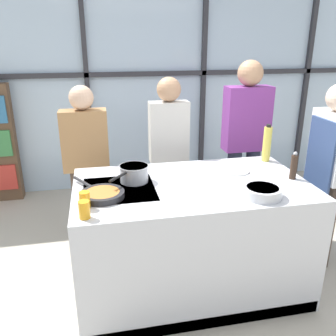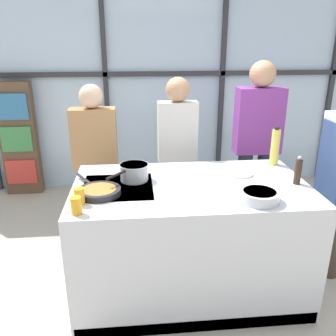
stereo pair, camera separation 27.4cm
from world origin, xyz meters
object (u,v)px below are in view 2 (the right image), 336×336
at_px(juice_glass_far, 79,196).
at_px(spectator_far_left, 95,156).
at_px(mixing_bowl, 259,196).
at_px(juice_glass_near, 76,206).
at_px(white_plate, 238,173).
at_px(frying_pan, 99,191).
at_px(saucepan, 134,172).
at_px(spectator_center_right, 257,140).
at_px(pepper_grinder, 298,171).
at_px(oil_bottle, 275,147).
at_px(spectator_center_left, 177,148).

bearing_deg(juice_glass_far, spectator_far_left, 90.54).
bearing_deg(mixing_bowl, juice_glass_near, -176.57).
bearing_deg(white_plate, frying_pan, -164.80).
relative_size(saucepan, juice_glass_near, 3.05).
relative_size(spectator_far_left, juice_glass_far, 13.92).
xyz_separation_m(frying_pan, mixing_bowl, (1.10, -0.22, 0.02)).
bearing_deg(mixing_bowl, white_plate, 89.69).
xyz_separation_m(spectator_center_right, pepper_grinder, (-0.00, -0.94, 0.02)).
height_order(mixing_bowl, juice_glass_near, juice_glass_near).
bearing_deg(juice_glass_far, pepper_grinder, 7.22).
relative_size(saucepan, oil_bottle, 1.04).
height_order(frying_pan, white_plate, frying_pan).
height_order(spectator_center_left, white_plate, spectator_center_left).
xyz_separation_m(spectator_center_left, juice_glass_near, (-0.79, -1.28, 0.04)).
xyz_separation_m(mixing_bowl, juice_glass_far, (-1.21, 0.07, 0.02)).
bearing_deg(spectator_center_right, spectator_far_left, 0.00).
height_order(saucepan, pepper_grinder, pepper_grinder).
height_order(spectator_far_left, spectator_center_right, spectator_center_right).
distance_m(saucepan, juice_glass_far, 0.53).
distance_m(pepper_grinder, juice_glass_far, 1.61).
bearing_deg(spectator_center_right, spectator_center_left, -0.00).
bearing_deg(mixing_bowl, frying_pan, 168.73).
distance_m(frying_pan, juice_glass_near, 0.31).
height_order(oil_bottle, pepper_grinder, oil_bottle).
relative_size(mixing_bowl, oil_bottle, 0.81).
bearing_deg(saucepan, juice_glass_far, -132.81).
xyz_separation_m(saucepan, pepper_grinder, (1.23, -0.19, 0.03)).
bearing_deg(saucepan, juice_glass_near, -124.32).
distance_m(spectator_center_left, white_plate, 0.81).
relative_size(spectator_center_left, white_plate, 6.78).
bearing_deg(pepper_grinder, spectator_center_left, 130.45).
height_order(spectator_center_right, juice_glass_near, spectator_center_right).
relative_size(spectator_center_right, mixing_bowl, 6.58).
relative_size(mixing_bowl, juice_glass_far, 2.38).
height_order(spectator_far_left, frying_pan, spectator_far_left).
relative_size(mixing_bowl, juice_glass_near, 2.38).
height_order(frying_pan, mixing_bowl, mixing_bowl).
distance_m(oil_bottle, juice_glass_far, 1.71).
distance_m(spectator_far_left, juice_glass_far, 1.15).
height_order(pepper_grinder, juice_glass_far, pepper_grinder).
bearing_deg(frying_pan, juice_glass_near, -111.02).
bearing_deg(juice_glass_far, oil_bottle, 22.35).
relative_size(spectator_center_left, juice_glass_near, 14.41).
xyz_separation_m(spectator_center_left, frying_pan, (-0.68, -0.99, 0.00)).
bearing_deg(mixing_bowl, oil_bottle, 62.35).
xyz_separation_m(oil_bottle, juice_glass_far, (-1.58, -0.65, -0.10)).
xyz_separation_m(spectator_center_left, mixing_bowl, (0.42, -1.21, 0.02)).
distance_m(spectator_center_left, juice_glass_near, 1.51).
bearing_deg(spectator_far_left, oil_bottle, 162.88).
relative_size(spectator_far_left, mixing_bowl, 5.85).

